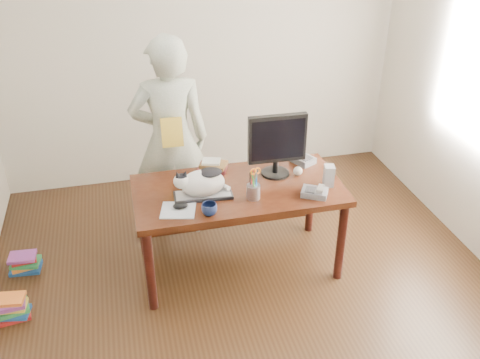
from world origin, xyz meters
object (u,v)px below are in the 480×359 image
(cat, at_px, (201,182))
(baseball, at_px, (298,171))
(pen_cup, at_px, (253,190))
(keyboard, at_px, (203,195))
(mouse, at_px, (180,206))
(coffee_mug, at_px, (209,209))
(phone, at_px, (315,192))
(monitor, at_px, (277,142))
(calculator, at_px, (303,159))
(desk, at_px, (236,199))
(book_pile_b, at_px, (25,263))
(book_pile_a, at_px, (12,308))
(person, at_px, (171,140))
(book_stack, at_px, (213,166))
(speaker, at_px, (329,176))

(cat, relative_size, baseball, 5.88)
(pen_cup, bearing_deg, keyboard, 162.69)
(mouse, height_order, coffee_mug, coffee_mug)
(coffee_mug, relative_size, phone, 0.48)
(monitor, bearing_deg, calculator, 30.37)
(desk, xyz_separation_m, book_pile_b, (-1.72, 0.27, -0.53))
(cat, distance_m, calculator, 0.98)
(pen_cup, bearing_deg, book_pile_a, -179.16)
(monitor, bearing_deg, person, 147.06)
(pen_cup, relative_size, book_stack, 0.95)
(mouse, bearing_deg, keyboard, 47.29)
(monitor, height_order, book_pile_b, monitor)
(mouse, bearing_deg, phone, 10.40)
(phone, distance_m, book_stack, 0.87)
(keyboard, distance_m, pen_cup, 0.38)
(phone, bearing_deg, monitor, 147.61)
(coffee_mug, bearing_deg, keyboard, 89.96)
(baseball, xyz_separation_m, person, (-0.94, 0.56, 0.11))
(phone, bearing_deg, keyboard, -163.23)
(calculator, bearing_deg, mouse, 175.58)
(book_stack, relative_size, book_pile_b, 1.03)
(coffee_mug, distance_m, person, 0.97)
(pen_cup, bearing_deg, phone, -8.62)
(cat, height_order, book_pile_a, cat)
(baseball, relative_size, calculator, 0.31)
(monitor, distance_m, person, 0.94)
(keyboard, height_order, book_stack, book_stack)
(baseball, height_order, person, person)
(mouse, height_order, speaker, speaker)
(monitor, xyz_separation_m, book_stack, (-0.47, 0.20, -0.25))
(pen_cup, bearing_deg, baseball, 30.19)
(desk, xyz_separation_m, monitor, (0.34, 0.04, 0.44))
(mouse, xyz_separation_m, person, (0.04, 0.83, 0.12))
(phone, xyz_separation_m, calculator, (0.08, 0.52, -0.00))
(cat, height_order, speaker, cat)
(mouse, relative_size, person, 0.07)
(book_pile_b, bearing_deg, cat, -16.20)
(coffee_mug, height_order, baseball, coffee_mug)
(pen_cup, distance_m, book_pile_b, 2.01)
(keyboard, xyz_separation_m, book_pile_b, (-1.44, 0.41, -0.69))
(keyboard, xyz_separation_m, coffee_mug, (-0.00, -0.25, 0.03))
(desk, xyz_separation_m, person, (-0.43, 0.56, 0.30))
(monitor, relative_size, coffee_mug, 4.63)
(speaker, height_order, baseball, speaker)
(person, bearing_deg, baseball, 150.80)
(monitor, relative_size, phone, 2.24)
(coffee_mug, bearing_deg, monitor, 34.68)
(monitor, bearing_deg, cat, -162.68)
(speaker, distance_m, book_stack, 0.93)
(cat, height_order, pen_cup, same)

